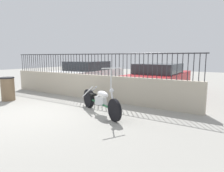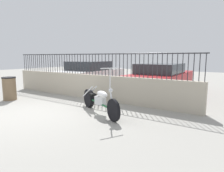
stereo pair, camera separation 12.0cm
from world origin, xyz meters
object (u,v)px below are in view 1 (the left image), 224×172
object	(u,v)px
trash_bin	(8,89)
car_red	(160,78)
motorcycle_green	(98,100)
car_white	(89,74)

from	to	relation	value
trash_bin	car_red	world-z (taller)	car_red
motorcycle_green	car_red	distance (m)	4.00
motorcycle_green	car_red	bearing A→B (deg)	111.69
car_white	car_red	bearing A→B (deg)	-93.85
trash_bin	car_red	distance (m)	6.17
trash_bin	car_red	bearing A→B (deg)	46.45
motorcycle_green	trash_bin	world-z (taller)	motorcycle_green
trash_bin	car_white	bearing A→B (deg)	86.60
car_red	car_white	bearing A→B (deg)	88.58
motorcycle_green	car_white	xyz separation A→B (m)	(-3.55, 3.94, 0.32)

